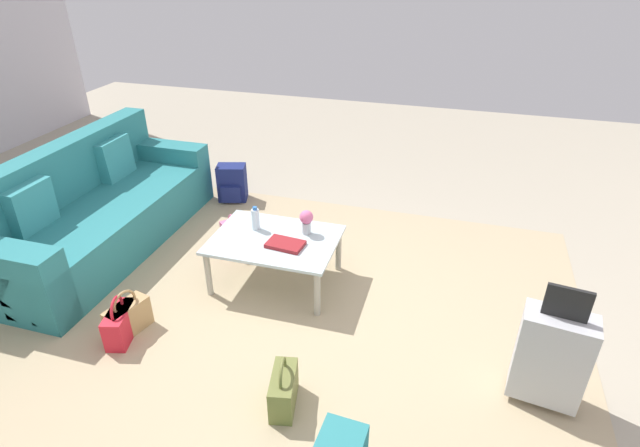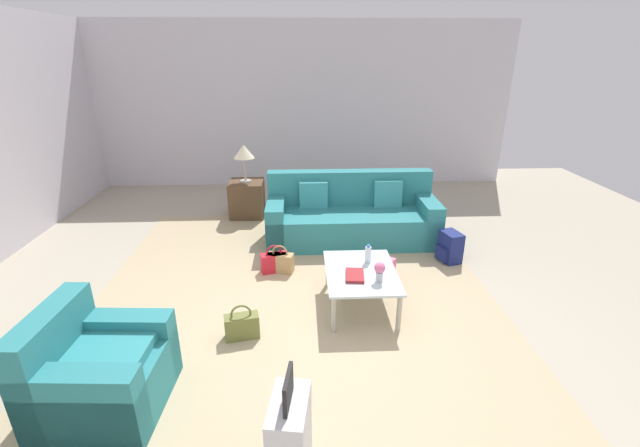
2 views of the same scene
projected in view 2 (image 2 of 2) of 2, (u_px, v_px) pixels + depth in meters
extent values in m
plane|color=#A89E89|center=(314.00, 329.00, 4.20)|extent=(12.00, 12.00, 0.00)
cube|color=silver|center=(305.00, 106.00, 8.31)|extent=(0.12, 8.00, 3.10)
cube|color=tan|center=(295.00, 297.00, 4.75)|extent=(5.20, 4.40, 0.01)
cube|color=teal|center=(351.00, 226.00, 6.09)|extent=(0.93, 2.37, 0.45)
cube|color=teal|center=(349.00, 202.00, 6.32)|extent=(0.22, 2.37, 0.94)
cube|color=teal|center=(426.00, 219.00, 6.10)|extent=(0.93, 0.24, 0.63)
cube|color=teal|center=(276.00, 222.00, 6.01)|extent=(0.93, 0.24, 0.63)
cube|color=teal|center=(388.00, 194.00, 6.14)|extent=(0.14, 0.40, 0.41)
cube|color=teal|center=(313.00, 195.00, 6.09)|extent=(0.13, 0.40, 0.40)
cube|color=teal|center=(106.00, 382.00, 3.22)|extent=(0.90, 0.89, 0.44)
cube|color=teal|center=(58.00, 361.00, 3.15)|extent=(0.86, 0.25, 0.84)
cube|color=teal|center=(124.00, 346.00, 3.49)|extent=(0.25, 0.86, 0.60)
cube|color=teal|center=(81.00, 408.00, 2.88)|extent=(0.25, 0.86, 0.60)
cube|color=teal|center=(106.00, 354.00, 3.12)|extent=(0.65, 0.62, 0.08)
cube|color=silver|center=(361.00, 272.00, 4.44)|extent=(1.00, 0.73, 0.02)
cylinder|color=#ADA899|center=(334.00, 314.00, 4.09)|extent=(0.05, 0.05, 0.39)
cylinder|color=#ADA899|center=(328.00, 270.00, 4.92)|extent=(0.05, 0.05, 0.39)
cylinder|color=#ADA899|center=(399.00, 313.00, 4.12)|extent=(0.05, 0.05, 0.39)
cylinder|color=#ADA899|center=(382.00, 269.00, 4.95)|extent=(0.05, 0.05, 0.39)
cylinder|color=silver|center=(368.00, 254.00, 4.59)|extent=(0.06, 0.06, 0.18)
cylinder|color=#2D6BBC|center=(368.00, 246.00, 4.56)|extent=(0.04, 0.04, 0.02)
cube|color=maroon|center=(355.00, 275.00, 4.32)|extent=(0.30, 0.21, 0.03)
cylinder|color=#B2B7BC|center=(379.00, 277.00, 4.22)|extent=(0.07, 0.07, 0.10)
sphere|color=#DB6693|center=(380.00, 268.00, 4.18)|extent=(0.11, 0.11, 0.11)
cube|color=#513823|center=(247.00, 199.00, 7.02)|extent=(0.54, 0.54, 0.58)
cylinder|color=#ADA899|center=(246.00, 181.00, 6.90)|extent=(0.18, 0.18, 0.02)
cylinder|color=#ADA899|center=(245.00, 169.00, 6.83)|extent=(0.04, 0.04, 0.36)
cone|color=beige|center=(244.00, 152.00, 6.72)|extent=(0.33, 0.33, 0.21)
cube|color=#B7B7BC|center=(290.00, 441.00, 2.58)|extent=(0.43, 0.27, 0.60)
cube|color=black|center=(288.00, 389.00, 2.43)|extent=(0.24, 0.06, 0.20)
cube|color=tan|center=(280.00, 263.00, 5.25)|extent=(0.21, 0.34, 0.24)
torus|color=tan|center=(280.00, 253.00, 5.20)|extent=(0.07, 0.20, 0.20)
cube|color=pink|center=(384.00, 271.00, 5.07)|extent=(0.33, 0.32, 0.24)
torus|color=pink|center=(385.00, 260.00, 5.02)|extent=(0.16, 0.14, 0.20)
cube|color=red|center=(274.00, 263.00, 5.26)|extent=(0.22, 0.35, 0.24)
torus|color=red|center=(274.00, 252.00, 5.21)|extent=(0.07, 0.19, 0.20)
cube|color=olive|center=(242.00, 327.00, 4.04)|extent=(0.20, 0.34, 0.24)
torus|color=olive|center=(241.00, 314.00, 3.98)|extent=(0.06, 0.20, 0.20)
cube|color=navy|center=(450.00, 247.00, 5.50)|extent=(0.34, 0.27, 0.40)
cube|color=navy|center=(442.00, 254.00, 5.49)|extent=(0.22, 0.12, 0.18)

